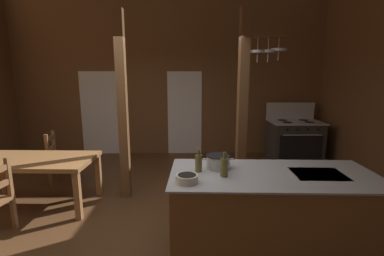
{
  "coord_description": "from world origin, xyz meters",
  "views": [
    {
      "loc": [
        0.43,
        -3.21,
        1.93
      ],
      "look_at": [
        0.5,
        0.41,
        1.23
      ],
      "focal_mm": 25.12,
      "sensor_mm": 36.0,
      "label": 1
    }
  ],
  "objects": [
    {
      "name": "stockpot_on_counter",
      "position": [
        0.78,
        -0.38,
        1.0
      ],
      "size": [
        0.33,
        0.26,
        0.15
      ],
      "color": "#B7BABF",
      "rests_on": "kitchen_island"
    },
    {
      "name": "support_post_with_pot_rack",
      "position": [
        1.32,
        0.85,
        1.58
      ],
      "size": [
        0.73,
        0.27,
        2.9
      ],
      "color": "brown",
      "rests_on": "ground_plane"
    },
    {
      "name": "bottle_tall_on_counter",
      "position": [
        0.81,
        -0.63,
        1.03
      ],
      "size": [
        0.08,
        0.08,
        0.26
      ],
      "color": "brown",
      "rests_on": "kitchen_island"
    },
    {
      "name": "support_post_center",
      "position": [
        -0.56,
        0.93,
        1.45
      ],
      "size": [
        0.14,
        0.14,
        2.9
      ],
      "color": "brown",
      "rests_on": "ground_plane"
    },
    {
      "name": "mixing_bowl_on_counter",
      "position": [
        0.43,
        -0.78,
        0.97
      ],
      "size": [
        0.22,
        0.22,
        0.08
      ],
      "color": "silver",
      "rests_on": "kitchen_island"
    },
    {
      "name": "kitchen_island",
      "position": [
        1.34,
        -0.56,
        0.46
      ],
      "size": [
        2.2,
        1.05,
        0.93
      ],
      "color": "olive",
      "rests_on": "ground_plane"
    },
    {
      "name": "glazed_door_back_left",
      "position": [
        -1.68,
        3.41,
        1.02
      ],
      "size": [
        1.0,
        0.01,
        2.05
      ],
      "primitive_type": "cube",
      "color": "white",
      "rests_on": "ground_plane"
    },
    {
      "name": "bottle_short_on_counter",
      "position": [
        0.55,
        -0.48,
        1.03
      ],
      "size": [
        0.08,
        0.08,
        0.24
      ],
      "color": "brown",
      "rests_on": "kitchen_island"
    },
    {
      "name": "wall_back",
      "position": [
        0.0,
        3.48,
        2.28
      ],
      "size": [
        8.28,
        0.14,
        4.55
      ],
      "primitive_type": "cube",
      "color": "brown",
      "rests_on": "ground_plane"
    },
    {
      "name": "ground_plane",
      "position": [
        0.0,
        0.0,
        -0.05
      ],
      "size": [
        8.28,
        7.63,
        0.1
      ],
      "primitive_type": "cube",
      "color": "#4C301C"
    },
    {
      "name": "ladderback_chair_near_window",
      "position": [
        -1.9,
        1.54,
        0.45
      ],
      "size": [
        0.51,
        0.51,
        0.95
      ],
      "color": "brown",
      "rests_on": "ground_plane"
    },
    {
      "name": "glazed_panel_back_right",
      "position": [
        0.37,
        3.41,
        1.02
      ],
      "size": [
        0.84,
        0.01,
        2.05
      ],
      "primitive_type": "cube",
      "color": "white",
      "rests_on": "ground_plane"
    },
    {
      "name": "stove_range",
      "position": [
        2.89,
        2.74,
        0.48
      ],
      "size": [
        1.14,
        0.82,
        1.32
      ],
      "color": "#313131",
      "rests_on": "ground_plane"
    },
    {
      "name": "dining_table",
      "position": [
        -1.83,
        0.62,
        0.65
      ],
      "size": [
        1.73,
        0.96,
        0.74
      ],
      "color": "olive",
      "rests_on": "ground_plane"
    }
  ]
}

